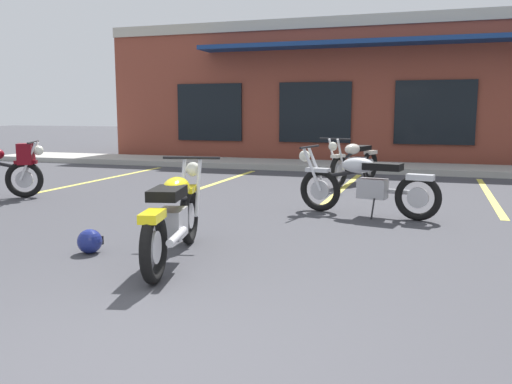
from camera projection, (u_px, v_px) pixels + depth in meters
ground_plane at (286, 236)px, 6.55m from camera, size 80.00×80.00×0.00m
sidewalk_kerb at (365, 167)px, 13.88m from camera, size 22.00×1.80×0.14m
brick_storefront_building at (382, 93)px, 17.20m from camera, size 16.20×5.96×4.07m
painted_stall_lines at (343, 188)px, 10.50m from camera, size 10.62×4.80×0.01m
motorcycle_foreground_classic at (174, 215)px, 5.40m from camera, size 0.86×2.08×0.98m
motorcycle_red_sportbike at (355, 161)px, 11.19m from camera, size 0.97×2.04×0.98m
motorcycle_blue_standard at (366, 184)px, 7.74m from camera, size 2.09×0.78×0.98m
helmet_on_pavement at (90, 241)px, 5.72m from camera, size 0.26×0.26×0.26m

